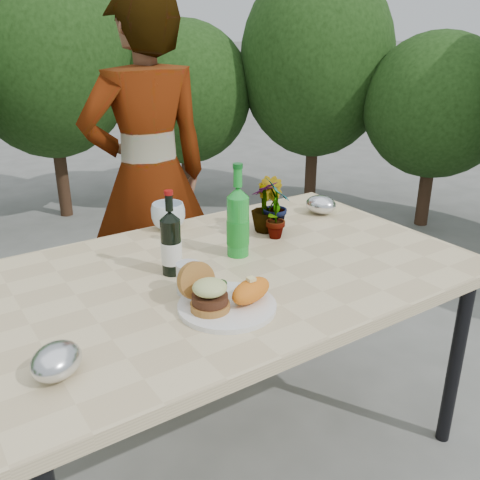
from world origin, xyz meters
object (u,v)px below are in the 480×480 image
dinner_plate (227,306)px  wine_bottle (171,244)px  patio_table (227,285)px  person (149,178)px

dinner_plate → wine_bottle: 0.31m
patio_table → person: person is taller
patio_table → wine_bottle: 0.24m
wine_bottle → person: (0.30, 0.82, -0.02)m
dinner_plate → person: person is taller
person → patio_table: bearing=85.4°
person → wine_bottle: bearing=74.1°
patio_table → person: size_ratio=0.96×
patio_table → wine_bottle: bearing=156.3°
patio_table → wine_bottle: (-0.16, 0.07, 0.16)m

